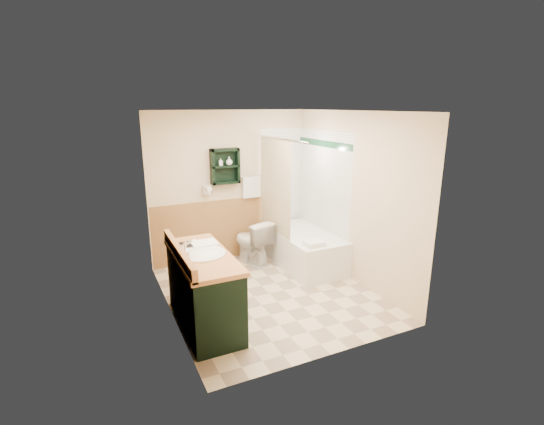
% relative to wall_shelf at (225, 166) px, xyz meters
% --- Properties ---
extents(floor, '(3.00, 3.00, 0.00)m').
position_rel_wall_shelf_xyz_m(floor, '(0.10, -1.41, -1.55)').
color(floor, beige).
rests_on(floor, ground).
extents(back_wall, '(2.60, 0.04, 2.40)m').
position_rel_wall_shelf_xyz_m(back_wall, '(0.10, 0.11, -0.35)').
color(back_wall, beige).
rests_on(back_wall, ground).
extents(left_wall, '(0.04, 3.00, 2.40)m').
position_rel_wall_shelf_xyz_m(left_wall, '(-1.22, -1.41, -0.35)').
color(left_wall, beige).
rests_on(left_wall, ground).
extents(right_wall, '(0.04, 3.00, 2.40)m').
position_rel_wall_shelf_xyz_m(right_wall, '(1.42, -1.41, -0.35)').
color(right_wall, beige).
rests_on(right_wall, ground).
extents(ceiling, '(2.60, 3.00, 0.04)m').
position_rel_wall_shelf_xyz_m(ceiling, '(0.10, -1.41, 0.87)').
color(ceiling, white).
rests_on(ceiling, back_wall).
extents(wainscot_left, '(2.98, 2.98, 1.00)m').
position_rel_wall_shelf_xyz_m(wainscot_left, '(-1.19, -1.41, -1.05)').
color(wainscot_left, '#A98044').
rests_on(wainscot_left, left_wall).
extents(wainscot_back, '(2.58, 2.58, 1.00)m').
position_rel_wall_shelf_xyz_m(wainscot_back, '(0.10, 0.08, -1.05)').
color(wainscot_back, '#A98044').
rests_on(wainscot_back, back_wall).
extents(mirror_frame, '(1.30, 1.30, 1.00)m').
position_rel_wall_shelf_xyz_m(mirror_frame, '(-1.17, -1.96, -0.05)').
color(mirror_frame, brown).
rests_on(mirror_frame, left_wall).
extents(mirror_glass, '(1.20, 1.20, 0.90)m').
position_rel_wall_shelf_xyz_m(mirror_glass, '(-1.17, -1.96, -0.05)').
color(mirror_glass, white).
rests_on(mirror_glass, left_wall).
extents(tile_right, '(1.50, 1.50, 2.10)m').
position_rel_wall_shelf_xyz_m(tile_right, '(1.38, -0.66, -0.50)').
color(tile_right, white).
rests_on(tile_right, right_wall).
extents(tile_back, '(0.95, 0.95, 2.10)m').
position_rel_wall_shelf_xyz_m(tile_back, '(1.13, 0.07, -0.50)').
color(tile_back, white).
rests_on(tile_back, back_wall).
extents(tile_accent, '(1.50, 1.50, 0.10)m').
position_rel_wall_shelf_xyz_m(tile_accent, '(1.37, -0.66, 0.35)').
color(tile_accent, '#134426').
rests_on(tile_accent, right_wall).
extents(wall_shelf, '(0.45, 0.15, 0.55)m').
position_rel_wall_shelf_xyz_m(wall_shelf, '(0.00, 0.00, 0.00)').
color(wall_shelf, black).
rests_on(wall_shelf, back_wall).
extents(hair_dryer, '(0.10, 0.24, 0.18)m').
position_rel_wall_shelf_xyz_m(hair_dryer, '(-0.30, 0.02, -0.35)').
color(hair_dryer, silver).
rests_on(hair_dryer, back_wall).
extents(towel_bar, '(0.40, 0.06, 0.40)m').
position_rel_wall_shelf_xyz_m(towel_bar, '(0.45, 0.04, -0.20)').
color(towel_bar, white).
rests_on(towel_bar, back_wall).
extents(curtain_rod, '(0.03, 1.60, 0.03)m').
position_rel_wall_shelf_xyz_m(curtain_rod, '(0.63, -0.66, 0.45)').
color(curtain_rod, silver).
rests_on(curtain_rod, back_wall).
extents(shower_curtain, '(1.05, 1.05, 1.70)m').
position_rel_wall_shelf_xyz_m(shower_curtain, '(0.63, -0.48, -0.40)').
color(shower_curtain, beige).
rests_on(shower_curtain, curtain_rod).
extents(vanity, '(0.59, 1.37, 0.87)m').
position_rel_wall_shelf_xyz_m(vanity, '(-0.89, -1.78, -1.12)').
color(vanity, black).
rests_on(vanity, ground).
extents(bathtub, '(0.80, 1.50, 0.53)m').
position_rel_wall_shelf_xyz_m(bathtub, '(1.03, -0.73, -1.28)').
color(bathtub, white).
rests_on(bathtub, ground).
extents(toilet, '(0.57, 0.80, 0.71)m').
position_rel_wall_shelf_xyz_m(toilet, '(0.31, -0.31, -1.19)').
color(toilet, white).
rests_on(toilet, ground).
extents(counter_towel, '(0.29, 0.23, 0.04)m').
position_rel_wall_shelf_xyz_m(counter_towel, '(-0.79, -1.51, -0.66)').
color(counter_towel, white).
rests_on(counter_towel, vanity).
extents(vanity_book, '(0.17, 0.03, 0.23)m').
position_rel_wall_shelf_xyz_m(vanity_book, '(-1.06, -1.44, -0.57)').
color(vanity_book, black).
rests_on(vanity_book, vanity).
extents(tub_towel, '(0.26, 0.22, 0.07)m').
position_rel_wall_shelf_xyz_m(tub_towel, '(0.85, -1.30, -0.98)').
color(tub_towel, white).
rests_on(tub_towel, bathtub).
extents(soap_bottle_a, '(0.06, 0.12, 0.05)m').
position_rel_wall_shelf_xyz_m(soap_bottle_a, '(-0.07, -0.01, 0.04)').
color(soap_bottle_a, white).
rests_on(soap_bottle_a, wall_shelf).
extents(soap_bottle_b, '(0.12, 0.14, 0.10)m').
position_rel_wall_shelf_xyz_m(soap_bottle_b, '(0.07, -0.01, 0.07)').
color(soap_bottle_b, white).
rests_on(soap_bottle_b, wall_shelf).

